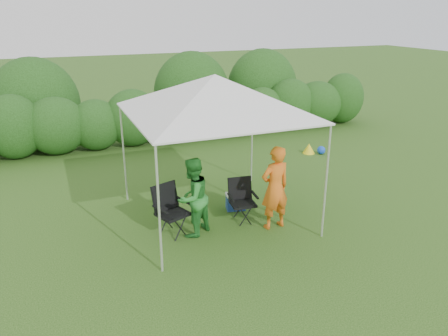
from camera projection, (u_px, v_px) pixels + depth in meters
name	position (u px, v px, depth m)	size (l,w,h in m)	color
ground	(225.00, 227.00, 8.36)	(70.00, 70.00, 0.00)	#39621F
hedge	(154.00, 117.00, 13.33)	(15.66, 1.53, 1.80)	#25551A
canopy	(215.00, 95.00, 7.95)	(3.10, 3.10, 2.83)	silver
chair_right	(242.00, 197.00, 8.51)	(0.57, 0.53, 0.85)	black
chair_left	(170.00, 207.00, 7.97)	(0.70, 0.68, 0.94)	black
man	(275.00, 188.00, 8.09)	(0.59, 0.39, 1.61)	orange
woman	(193.00, 197.00, 7.85)	(0.72, 0.56, 1.48)	#2D8C32
cooler	(236.00, 201.00, 9.06)	(0.46, 0.38, 0.34)	navy
bottle	(239.00, 188.00, 8.94)	(0.07, 0.07, 0.27)	#592D0C
lawn_toy	(312.00, 149.00, 12.58)	(0.59, 0.49, 0.29)	yellow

